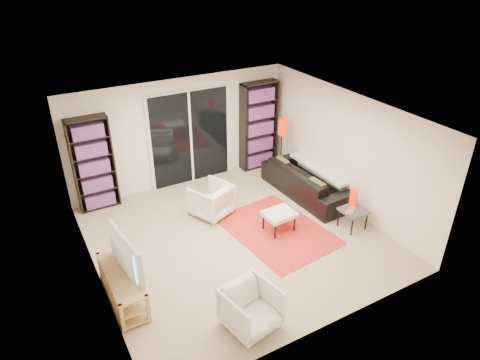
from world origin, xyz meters
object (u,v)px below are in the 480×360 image
object	(u,v)px
bookshelf_right	(259,126)
armchair_back	(211,200)
tv_stand	(123,285)
ottoman	(279,215)
floor_lamp	(282,133)
armchair_front	(251,308)
sofa	(307,181)
bookshelf_left	(93,164)
side_table	(353,212)

from	to	relation	value
bookshelf_right	armchair_back	bearing A→B (deg)	-144.32
tv_stand	ottoman	distance (m)	3.10
tv_stand	floor_lamp	size ratio (longest dim) A/B	0.97
bookshelf_right	armchair_front	world-z (taller)	bookshelf_right
tv_stand	sofa	world-z (taller)	sofa
tv_stand	bookshelf_right	bearing A→B (deg)	34.66
tv_stand	armchair_back	size ratio (longest dim) A/B	1.86
bookshelf_left	armchair_front	world-z (taller)	bookshelf_left
bookshelf_left	sofa	bearing A→B (deg)	-22.88
armchair_front	tv_stand	bearing A→B (deg)	124.54
armchair_front	armchair_back	bearing A→B (deg)	64.10
sofa	floor_lamp	distance (m)	1.29
sofa	side_table	distance (m)	1.45
floor_lamp	side_table	bearing A→B (deg)	-90.65
bookshelf_right	ottoman	world-z (taller)	bookshelf_right
tv_stand	floor_lamp	bearing A→B (deg)	26.96
bookshelf_right	armchair_back	distance (m)	2.51
armchair_back	armchair_front	distance (m)	3.00
bookshelf_right	tv_stand	distance (m)	5.13
ottoman	floor_lamp	bearing A→B (deg)	55.40
ottoman	bookshelf_left	bearing A→B (deg)	137.42
bookshelf_right	floor_lamp	xyz separation A→B (m)	(0.21, -0.65, 0.02)
armchair_back	ottoman	distance (m)	1.43
bookshelf_right	side_table	size ratio (longest dim) A/B	4.51
sofa	ottoman	world-z (taller)	sofa
sofa	armchair_front	size ratio (longest dim) A/B	3.10
bookshelf_left	sofa	xyz separation A→B (m)	(4.04, -1.70, -0.65)
bookshelf_left	tv_stand	world-z (taller)	bookshelf_left
armchair_front	ottoman	xyz separation A→B (m)	(1.66, 1.76, 0.02)
sofa	bookshelf_left	bearing A→B (deg)	64.90
sofa	armchair_front	xyz separation A→B (m)	(-2.93, -2.60, 0.00)
tv_stand	side_table	world-z (taller)	tv_stand
sofa	armchair_back	xyz separation A→B (m)	(-2.14, 0.30, 0.01)
sofa	bookshelf_right	bearing A→B (deg)	4.00
bookshelf_right	ottoman	distance (m)	2.85
tv_stand	armchair_front	bearing A→B (deg)	-44.80
armchair_back	floor_lamp	size ratio (longest dim) A/B	0.52
bookshelf_left	armchair_back	size ratio (longest dim) A/B	2.67
ottoman	floor_lamp	distance (m)	2.40
armchair_front	floor_lamp	bearing A→B (deg)	40.28
ottoman	side_table	xyz separation A→B (m)	(1.27, -0.62, 0.01)
armchair_front	sofa	bearing A→B (deg)	30.88
tv_stand	floor_lamp	distance (m)	4.99
bookshelf_left	bookshelf_right	distance (m)	3.85
floor_lamp	tv_stand	bearing A→B (deg)	-153.04
side_table	armchair_front	bearing A→B (deg)	-158.69
tv_stand	floor_lamp	xyz separation A→B (m)	(4.38, 2.23, 0.81)
bookshelf_left	side_table	size ratio (longest dim) A/B	4.19
armchair_back	armchair_front	bearing A→B (deg)	51.93
bookshelf_right	side_table	world-z (taller)	bookshelf_right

